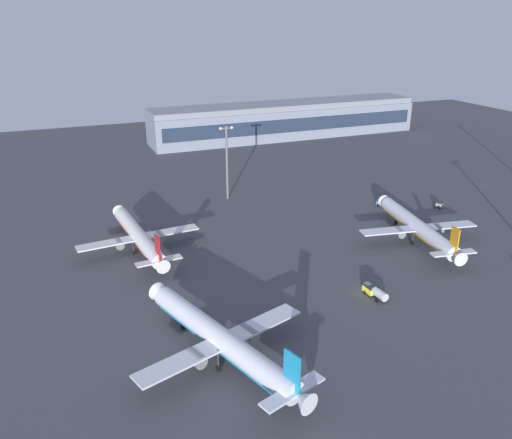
{
  "coord_description": "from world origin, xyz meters",
  "views": [
    {
      "loc": [
        -58.53,
        -82.19,
        56.08
      ],
      "look_at": [
        -9.21,
        38.97,
        4.0
      ],
      "focal_mm": 36.39,
      "sensor_mm": 36.0,
      "label": 1
    }
  ],
  "objects_px": {
    "airplane_near_gate": "(222,340)",
    "pushback_tug": "(439,204)",
    "airplane_far_stand": "(418,227)",
    "apron_light_east": "(227,158)",
    "maintenance_van": "(384,202)",
    "fuel_truck": "(375,291)",
    "airplane_mid_apron": "(139,236)"
  },
  "relations": [
    {
      "from": "airplane_near_gate",
      "to": "airplane_mid_apron",
      "type": "relative_size",
      "value": 1.05
    },
    {
      "from": "airplane_far_stand",
      "to": "maintenance_van",
      "type": "bearing_deg",
      "value": 83.39
    },
    {
      "from": "airplane_far_stand",
      "to": "fuel_truck",
      "type": "bearing_deg",
      "value": -132.66
    },
    {
      "from": "airplane_far_stand",
      "to": "pushback_tug",
      "type": "relative_size",
      "value": 11.41
    },
    {
      "from": "maintenance_van",
      "to": "apron_light_east",
      "type": "bearing_deg",
      "value": -75.22
    },
    {
      "from": "airplane_near_gate",
      "to": "airplane_mid_apron",
      "type": "distance_m",
      "value": 50.79
    },
    {
      "from": "airplane_near_gate",
      "to": "apron_light_east",
      "type": "height_order",
      "value": "apron_light_east"
    },
    {
      "from": "pushback_tug",
      "to": "fuel_truck",
      "type": "xyz_separation_m",
      "value": [
        -49.96,
        -38.77,
        0.3
      ]
    },
    {
      "from": "airplane_far_stand",
      "to": "airplane_mid_apron",
      "type": "xyz_separation_m",
      "value": [
        -68.93,
        21.77,
        -0.1
      ]
    },
    {
      "from": "airplane_near_gate",
      "to": "pushback_tug",
      "type": "relative_size",
      "value": 11.68
    },
    {
      "from": "airplane_far_stand",
      "to": "maintenance_van",
      "type": "relative_size",
      "value": 9.41
    },
    {
      "from": "airplane_near_gate",
      "to": "airplane_mid_apron",
      "type": "bearing_deg",
      "value": 77.53
    },
    {
      "from": "fuel_truck",
      "to": "maintenance_van",
      "type": "xyz_separation_m",
      "value": [
        34.68,
        46.25,
        -0.19
      ]
    },
    {
      "from": "maintenance_van",
      "to": "apron_light_east",
      "type": "height_order",
      "value": "apron_light_east"
    },
    {
      "from": "airplane_mid_apron",
      "to": "maintenance_van",
      "type": "height_order",
      "value": "airplane_mid_apron"
    },
    {
      "from": "airplane_far_stand",
      "to": "apron_light_east",
      "type": "height_order",
      "value": "apron_light_east"
    },
    {
      "from": "apron_light_east",
      "to": "pushback_tug",
      "type": "bearing_deg",
      "value": -29.24
    },
    {
      "from": "fuel_truck",
      "to": "maintenance_van",
      "type": "distance_m",
      "value": 57.81
    },
    {
      "from": "fuel_truck",
      "to": "apron_light_east",
      "type": "distance_m",
      "value": 72.83
    },
    {
      "from": "airplane_near_gate",
      "to": "pushback_tug",
      "type": "xyz_separation_m",
      "value": [
        86.95,
        47.03,
        -3.07
      ]
    },
    {
      "from": "pushback_tug",
      "to": "apron_light_east",
      "type": "bearing_deg",
      "value": -151.13
    },
    {
      "from": "pushback_tug",
      "to": "maintenance_van",
      "type": "xyz_separation_m",
      "value": [
        -15.28,
        7.48,
        0.11
      ]
    },
    {
      "from": "airplane_near_gate",
      "to": "airplane_far_stand",
      "type": "bearing_deg",
      "value": 6.15
    },
    {
      "from": "airplane_near_gate",
      "to": "airplane_far_stand",
      "type": "relative_size",
      "value": 1.02
    },
    {
      "from": "airplane_near_gate",
      "to": "pushback_tug",
      "type": "bearing_deg",
      "value": 10.32
    },
    {
      "from": "apron_light_east",
      "to": "airplane_mid_apron",
      "type": "bearing_deg",
      "value": -139.32
    },
    {
      "from": "airplane_near_gate",
      "to": "fuel_truck",
      "type": "relative_size",
      "value": 6.47
    },
    {
      "from": "maintenance_van",
      "to": "apron_light_east",
      "type": "xyz_separation_m",
      "value": [
        -42.87,
        25.07,
        12.47
      ]
    },
    {
      "from": "airplane_near_gate",
      "to": "fuel_truck",
      "type": "distance_m",
      "value": 38.01
    },
    {
      "from": "airplane_far_stand",
      "to": "pushback_tug",
      "type": "height_order",
      "value": "airplane_far_stand"
    },
    {
      "from": "airplane_near_gate",
      "to": "apron_light_east",
      "type": "distance_m",
      "value": 85.17
    },
    {
      "from": "airplane_near_gate",
      "to": "apron_light_east",
      "type": "xyz_separation_m",
      "value": [
        28.81,
        79.58,
        9.51
      ]
    }
  ]
}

